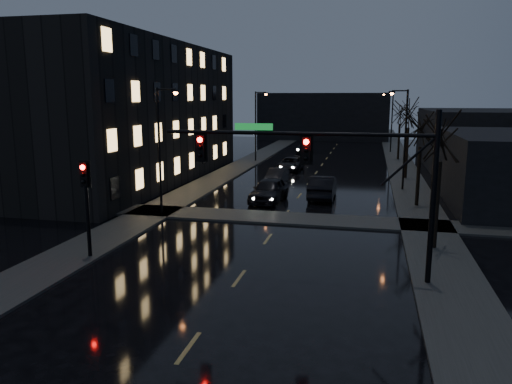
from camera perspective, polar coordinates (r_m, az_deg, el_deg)
The scene contains 22 objects.
ground at distance 14.35m, azimuth -10.71°, elevation -20.78°, with size 160.00×160.00×0.00m, color black.
sidewalk_left at distance 48.66m, azimuth -3.49°, elevation 2.11°, with size 3.00×140.00×0.12m, color #2D2D2B.
sidewalk_right at distance 46.84m, azimuth 16.89°, elevation 1.31°, with size 3.00×140.00×0.12m, color #2D2D2B.
sidewalk_cross at distance 30.96m, azimuth 3.03°, elevation -2.99°, with size 40.00×3.00×0.12m, color #2D2D2B.
apartment_block at distance 46.48m, azimuth -14.98°, elevation 8.71°, with size 12.00×30.00×12.00m, color black.
commercial_right_far at distance 60.47m, azimuth 24.33°, elevation 5.69°, with size 12.00×18.00×6.00m, color black.
far_block at distance 89.56m, azimuth 7.79°, elevation 8.58°, with size 22.00×10.00×8.00m, color black.
signal_mast at distance 20.33m, azimuth 9.26°, elevation 3.35°, with size 11.11×0.41×7.00m.
signal_pole_left at distance 24.16m, azimuth -18.83°, elevation -0.37°, with size 0.35×0.41×4.53m.
tree_near at distance 25.37m, azimuth 20.52°, elevation 7.35°, with size 3.52×3.52×8.08m.
tree_mid_a at distance 35.31m, azimuth 18.41°, elevation 7.66°, with size 3.30×3.30×7.58m.
tree_mid_b at distance 47.24m, azimuth 17.13°, elevation 9.37°, with size 3.74×3.74×8.59m.
tree_far at distance 61.23m, azimuth 16.20°, elevation 9.15°, with size 3.43×3.43×7.88m.
streetlight_l_near at distance 31.88m, azimuth -10.66°, elevation 5.84°, with size 1.53×0.28×8.00m.
streetlight_l_far at distance 57.60m, azimuth 0.16°, elevation 8.21°, with size 1.53×0.28×8.00m.
streetlight_r_mid at distance 41.28m, azimuth 16.43°, elevation 6.70°, with size 1.53×0.28×8.00m.
streetlight_r_far at distance 69.22m, azimuth 15.11°, elevation 8.29°, with size 1.53×0.28×8.00m.
oncoming_car_a at distance 35.81m, azimuth 1.49°, elevation 0.22°, with size 2.01×4.99×1.70m, color black.
oncoming_car_b at distance 43.03m, azimuth 2.40°, elevation 1.80°, with size 1.44×4.14×1.36m, color black.
oncoming_car_c at distance 50.90m, azimuth 3.93°, elevation 3.21°, with size 2.28×4.94×1.37m, color black.
oncoming_car_d at distance 67.10m, azimuth 5.59°, elevation 5.07°, with size 2.00×4.92×1.43m, color black.
lead_car at distance 37.32m, azimuth 7.61°, elevation 0.57°, with size 1.80×5.17×1.70m, color black.
Camera 1 is at (5.11, -11.12, 7.49)m, focal length 35.00 mm.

